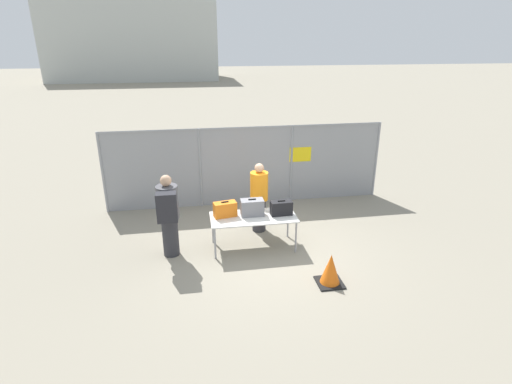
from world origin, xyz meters
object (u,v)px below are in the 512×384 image
at_px(utility_trailer, 273,161).
at_px(traveler_hooded, 168,213).
at_px(traffic_cone, 330,270).
at_px(suitcase_grey, 252,207).
at_px(suitcase_black, 281,208).
at_px(security_worker_near, 259,197).
at_px(inspection_table, 253,219).
at_px(suitcase_orange, 225,209).

bearing_deg(utility_trailer, traveler_hooded, -122.59).
bearing_deg(traveler_hooded, traffic_cone, -42.87).
distance_m(suitcase_grey, suitcase_black, 0.62).
height_order(traveler_hooded, security_worker_near, traveler_hooded).
bearing_deg(traffic_cone, traveler_hooded, 152.54).
bearing_deg(inspection_table, suitcase_grey, 97.92).
bearing_deg(suitcase_grey, suitcase_black, -7.49).
bearing_deg(suitcase_black, suitcase_orange, 174.77).
distance_m(suitcase_grey, traffic_cone, 2.16).
relative_size(utility_trailer, traffic_cone, 5.69).
bearing_deg(traveler_hooded, inspection_table, -12.80).
relative_size(security_worker_near, traffic_cone, 2.75).
bearing_deg(suitcase_orange, inspection_table, -11.06).
bearing_deg(suitcase_black, suitcase_grey, 172.51).
height_order(suitcase_orange, traffic_cone, suitcase_orange).
distance_m(suitcase_black, security_worker_near, 0.86).
height_order(suitcase_grey, traffic_cone, suitcase_grey).
height_order(suitcase_black, traffic_cone, suitcase_black).
height_order(utility_trailer, traffic_cone, utility_trailer).
relative_size(suitcase_orange, security_worker_near, 0.31).
relative_size(suitcase_orange, traffic_cone, 0.85).
distance_m(traveler_hooded, traffic_cone, 3.37).
bearing_deg(traffic_cone, suitcase_orange, 135.80).
bearing_deg(suitcase_orange, traveler_hooded, -170.51).
xyz_separation_m(security_worker_near, traffic_cone, (0.92, -2.39, -0.57)).
bearing_deg(traveler_hooded, suitcase_orange, -5.92).
relative_size(security_worker_near, utility_trailer, 0.48).
height_order(inspection_table, traveler_hooded, traveler_hooded).
bearing_deg(traffic_cone, utility_trailer, 87.41).
bearing_deg(suitcase_orange, security_worker_near, 38.69).
height_order(suitcase_orange, suitcase_grey, suitcase_grey).
distance_m(suitcase_orange, traffic_cone, 2.53).
xyz_separation_m(suitcase_orange, traveler_hooded, (-1.16, -0.19, 0.08)).
height_order(suitcase_black, security_worker_near, security_worker_near).
distance_m(inspection_table, security_worker_near, 0.85).
xyz_separation_m(inspection_table, utility_trailer, (1.47, 4.96, -0.27)).
distance_m(inspection_table, traveler_hooded, 1.77).
distance_m(suitcase_orange, utility_trailer, 5.29).
relative_size(inspection_table, suitcase_black, 3.93).
bearing_deg(inspection_table, suitcase_orange, 168.94).
bearing_deg(suitcase_grey, traveler_hooded, -174.52).
height_order(suitcase_black, traveler_hooded, traveler_hooded).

